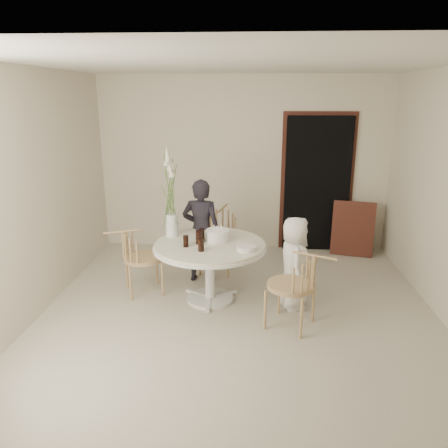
# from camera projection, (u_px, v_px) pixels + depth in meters

# --- Properties ---
(ground) EXTENTS (4.50, 4.50, 0.00)m
(ground) POSITION_uv_depth(u_px,v_px,m) (238.00, 310.00, 5.06)
(ground) COLOR beige
(ground) RESTS_ON ground
(room_shell) EXTENTS (4.50, 4.50, 4.50)m
(room_shell) POSITION_uv_depth(u_px,v_px,m) (240.00, 172.00, 4.60)
(room_shell) COLOR silver
(room_shell) RESTS_ON ground
(doorway) EXTENTS (1.00, 0.10, 2.10)m
(doorway) POSITION_uv_depth(u_px,v_px,m) (317.00, 185.00, 6.79)
(doorway) COLOR black
(doorway) RESTS_ON ground
(door_trim) EXTENTS (1.12, 0.03, 2.22)m
(door_trim) POSITION_uv_depth(u_px,v_px,m) (317.00, 181.00, 6.81)
(door_trim) COLOR #51271B
(door_trim) RESTS_ON ground
(table) EXTENTS (1.33, 1.33, 0.73)m
(table) POSITION_uv_depth(u_px,v_px,m) (210.00, 252.00, 5.14)
(table) COLOR silver
(table) RESTS_ON ground
(picture_frame) EXTENTS (0.66, 0.33, 0.84)m
(picture_frame) POSITION_uv_depth(u_px,v_px,m) (353.00, 229.00, 6.70)
(picture_frame) COLOR #51271B
(picture_frame) RESTS_ON ground
(chair_far) EXTENTS (0.55, 0.58, 0.87)m
(chair_far) POSITION_uv_depth(u_px,v_px,m) (220.00, 230.00, 6.15)
(chair_far) COLOR tan
(chair_far) RESTS_ON ground
(chair_right) EXTENTS (0.63, 0.61, 0.87)m
(chair_right) POSITION_uv_depth(u_px,v_px,m) (302.00, 280.00, 4.52)
(chair_right) COLOR tan
(chair_right) RESTS_ON ground
(chair_left) EXTENTS (0.61, 0.58, 0.84)m
(chair_left) POSITION_uv_depth(u_px,v_px,m) (133.00, 252.00, 5.35)
(chair_left) COLOR tan
(chair_left) RESTS_ON ground
(girl) EXTENTS (0.54, 0.39, 1.38)m
(girl) POSITION_uv_depth(u_px,v_px,m) (201.00, 231.00, 5.69)
(girl) COLOR black
(girl) RESTS_ON ground
(boy) EXTENTS (0.37, 0.55, 1.09)m
(boy) POSITION_uv_depth(u_px,v_px,m) (294.00, 263.00, 5.01)
(boy) COLOR white
(boy) RESTS_ON ground
(birthday_cake) EXTENTS (0.28, 0.28, 0.18)m
(birthday_cake) POSITION_uv_depth(u_px,v_px,m) (217.00, 235.00, 5.18)
(birthday_cake) COLOR white
(birthday_cake) RESTS_ON table
(cola_tumbler_a) EXTENTS (0.09, 0.09, 0.16)m
(cola_tumbler_a) POSITION_uv_depth(u_px,v_px,m) (199.00, 237.00, 5.07)
(cola_tumbler_a) COLOR black
(cola_tumbler_a) RESTS_ON table
(cola_tumbler_b) EXTENTS (0.08, 0.08, 0.15)m
(cola_tumbler_b) POSITION_uv_depth(u_px,v_px,m) (201.00, 245.00, 4.84)
(cola_tumbler_b) COLOR black
(cola_tumbler_b) RESTS_ON table
(cola_tumbler_c) EXTENTS (0.08, 0.08, 0.13)m
(cola_tumbler_c) POSITION_uv_depth(u_px,v_px,m) (186.00, 241.00, 4.98)
(cola_tumbler_c) COLOR black
(cola_tumbler_c) RESTS_ON table
(cola_tumbler_d) EXTENTS (0.08, 0.08, 0.15)m
(cola_tumbler_d) POSITION_uv_depth(u_px,v_px,m) (202.00, 235.00, 5.18)
(cola_tumbler_d) COLOR black
(cola_tumbler_d) RESTS_ON table
(plate_stack) EXTENTS (0.28, 0.28, 0.05)m
(plate_stack) POSITION_uv_depth(u_px,v_px,m) (247.00, 248.00, 4.87)
(plate_stack) COLOR silver
(plate_stack) RESTS_ON table
(flower_vase) EXTENTS (0.15, 0.15, 1.10)m
(flower_vase) POSITION_uv_depth(u_px,v_px,m) (171.00, 200.00, 5.25)
(flower_vase) COLOR white
(flower_vase) RESTS_ON table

